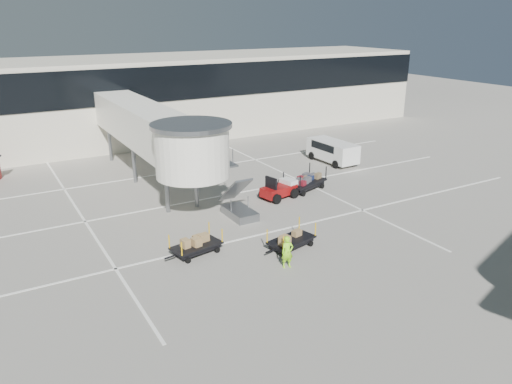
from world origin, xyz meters
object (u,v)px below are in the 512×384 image
at_px(box_cart_near, 292,239).
at_px(ground_worker, 287,252).
at_px(box_cart_far, 194,246).
at_px(minivan, 332,149).
at_px(baggage_tug, 280,190).
at_px(suitcase_cart, 305,183).

height_order(box_cart_near, ground_worker, ground_worker).
distance_m(box_cart_far, minivan, 20.32).
bearing_deg(baggage_tug, suitcase_cart, 0.07).
bearing_deg(box_cart_far, ground_worker, -56.82).
bearing_deg(minivan, suitcase_cart, -143.42).
relative_size(box_cart_far, ground_worker, 1.99).
bearing_deg(box_cart_near, ground_worker, -142.70).
distance_m(baggage_tug, box_cart_far, 9.97).
distance_m(box_cart_near, box_cart_far, 5.29).
bearing_deg(suitcase_cart, box_cart_far, -171.49).
height_order(box_cart_near, minivan, minivan).
xyz_separation_m(suitcase_cart, minivan, (6.27, 4.97, 0.54)).
xyz_separation_m(box_cart_far, minivan, (17.33, 10.59, 0.60)).
bearing_deg(suitcase_cart, box_cart_near, -147.79).
relative_size(baggage_tug, suitcase_cart, 0.67).
distance_m(baggage_tug, box_cart_near, 7.78).
relative_size(baggage_tug, box_cart_near, 0.83).
relative_size(suitcase_cart, minivan, 0.84).
distance_m(ground_worker, minivan, 19.83).
height_order(suitcase_cart, box_cart_near, suitcase_cart).
height_order(suitcase_cart, minivan, minivan).
bearing_deg(baggage_tug, box_cart_near, -129.44).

